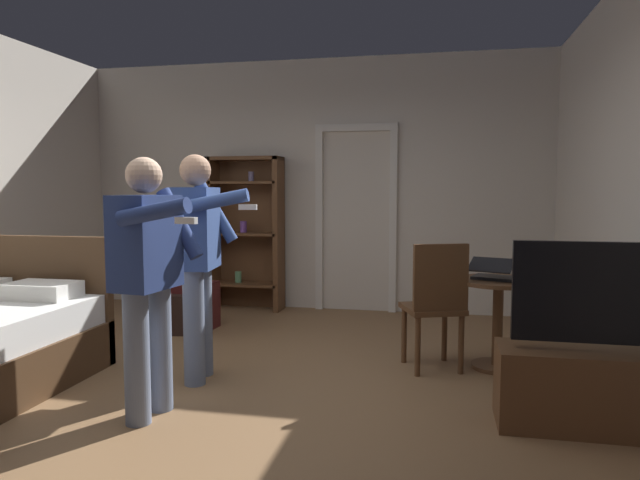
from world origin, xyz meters
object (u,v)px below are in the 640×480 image
Objects in this scene: tv_flatscreen at (600,378)px; person_blue_shirt at (148,270)px; side_table at (498,308)px; suitcase_small at (175,312)px; bookshelf at (247,227)px; person_striped_shirt at (198,253)px; bottle_on_table at (520,265)px; suitcase_dark at (189,306)px; wooden_chair at (436,301)px; laptop at (494,273)px.

person_blue_shirt is (-2.63, -0.35, 0.60)m from tv_flatscreen.
side_table reaches higher than suitcase_small.
bookshelf is 3.22m from side_table.
person_striped_shirt is (-2.16, -0.72, 0.46)m from side_table.
bottle_on_table is at bearing -22.02° from suitcase_small.
tv_flatscreen is 2.27× the size of suitcase_dark.
wooden_chair reaches higher than suitcase_small.
suitcase_small is (-2.50, 0.73, -0.35)m from wooden_chair.
bottle_on_table reaches higher than suitcase_small.
side_table is (-0.46, 1.08, 0.16)m from tv_flatscreen.
person_blue_shirt is at bearing -143.63° from wooden_chair.
bookshelf is 4.30× the size of laptop.
bookshelf reaches higher than person_striped_shirt.
suitcase_dark is (-3.03, 0.77, -0.59)m from bottle_on_table.
wooden_chair is (-0.61, -0.09, -0.28)m from bottle_on_table.
person_blue_shirt reaches higher than laptop.
suitcase_dark is at bearing -102.90° from bookshelf.
suitcase_dark is (-0.24, -1.07, -0.72)m from bookshelf.
laptop is 3.05m from suitcase_small.
person_blue_shirt is at bearing -66.27° from suitcase_dark.
suitcase_dark is (-3.35, 1.77, -0.08)m from tv_flatscreen.
person_striped_shirt is 1.69m from suitcase_small.
suitcase_dark is (-0.73, 1.41, -0.70)m from person_striped_shirt.
person_blue_shirt reaches higher than suitcase_small.
bottle_on_table is (0.18, -0.04, 0.07)m from laptop.
bookshelf is 3.34m from bottle_on_table.
tv_flatscreen is 1.17m from bottle_on_table.
bottle_on_table is 0.30× the size of wooden_chair.
person_blue_shirt is 3.16× the size of suitcase_dark.
tv_flatscreen is 2.77× the size of laptop.
suitcase_dark is (-2.89, 0.69, -0.24)m from side_table.
person_blue_shirt reaches higher than bottle_on_table.
bookshelf is at bearing 98.53° from person_blue_shirt.
person_blue_shirt is at bearing -81.47° from bookshelf.
side_table is at bearing 18.40° from person_striped_shirt.
bookshelf is at bearing 146.59° from bottle_on_table.
bottle_on_table is at bearing 107.86° from tv_flatscreen.
tv_flatscreen is at bearing 7.48° from person_blue_shirt.
bookshelf is at bearing 81.99° from suitcase_dark.
wooden_chair is at bearing -14.76° from suitcase_dark.
person_blue_shirt is (-2.31, -1.34, 0.08)m from bottle_on_table.
side_table is 1.21× the size of suitcase_small.
bottle_on_table reaches higher than suitcase_dark.
bottle_on_table is 0.68m from wooden_chair.
wooden_chair reaches higher than suitcase_dark.
laptop is at bearing -22.00° from suitcase_small.
suitcase_dark is at bearing 165.71° from bottle_on_table.
bookshelf reaches higher than suitcase_small.
tv_flatscreen is at bearing -35.88° from suitcase_small.
bookshelf is 3.53× the size of suitcase_dark.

